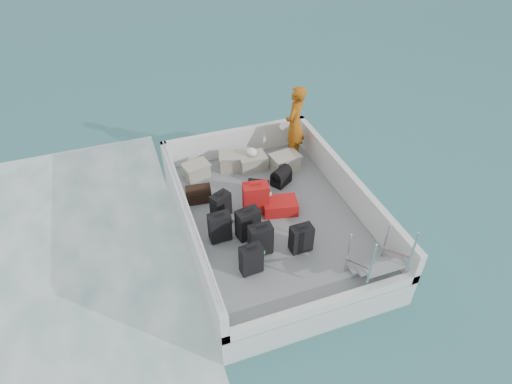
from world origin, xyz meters
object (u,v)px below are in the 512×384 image
suitcase_2 (221,206)px  suitcase_6 (301,239)px  crate_1 (233,162)px  crate_3 (285,163)px  suitcase_4 (248,224)px  crate_0 (197,171)px  suitcase_1 (220,227)px  suitcase_3 (261,240)px  suitcase_8 (280,206)px  passenger (295,124)px  crate_2 (252,163)px  suitcase_0 (251,260)px  suitcase_5 (256,199)px

suitcase_2 → suitcase_6: size_ratio=1.00×
crate_1 → crate_3: bearing=-21.8°
suitcase_4 → crate_0: bearing=91.0°
suitcase_1 → suitcase_6: suitcase_1 is taller
suitcase_1 → suitcase_3: size_ratio=0.95×
suitcase_2 → suitcase_8: suitcase_2 is taller
suitcase_6 → crate_3: size_ratio=0.94×
suitcase_1 → suitcase_8: size_ratio=0.89×
suitcase_2 → passenger: passenger is taller
suitcase_4 → suitcase_1: bearing=157.8°
suitcase_8 → crate_2: bearing=13.6°
suitcase_1 → suitcase_3: bearing=-44.8°
suitcase_2 → suitcase_3: suitcase_3 is taller
suitcase_8 → suitcase_0: bearing=152.4°
suitcase_4 → crate_2: (0.82, 2.09, -0.15)m
suitcase_6 → crate_0: 3.19m
suitcase_8 → crate_1: (-0.46, 1.80, 0.04)m
passenger → crate_0: bearing=-45.1°
suitcase_2 → crate_2: (1.15, 1.36, -0.11)m
crate_1 → suitcase_5: bearing=-90.8°
suitcase_1 → suitcase_2: suitcase_1 is taller
suitcase_5 → suitcase_8: suitcase_5 is taller
suitcase_5 → crate_2: bearing=83.5°
suitcase_5 → passenger: size_ratio=0.38×
suitcase_4 → crate_2: 2.25m
suitcase_2 → suitcase_8: (1.20, -0.26, -0.15)m
suitcase_3 → crate_0: (-0.57, 2.72, -0.17)m
suitcase_4 → suitcase_8: (0.87, 0.47, -0.19)m
suitcase_1 → crate_0: (0.05, 2.13, -0.15)m
passenger → suitcase_6: bearing=24.1°
suitcase_8 → crate_1: crate_1 is taller
suitcase_0 → passenger: bearing=50.9°
crate_0 → passenger: (2.41, -0.01, 0.77)m
suitcase_0 → suitcase_3: bearing=46.1°
suitcase_0 → passenger: passenger is taller
crate_1 → passenger: (1.52, -0.04, 0.74)m
suitcase_0 → suitcase_5: 1.61m
crate_2 → suitcase_6: bearing=-90.0°
crate_2 → passenger: size_ratio=0.32×
crate_2 → suitcase_1: bearing=-124.2°
passenger → suitcase_5: bearing=1.1°
suitcase_5 → crate_2: size_ratio=1.20×
crate_2 → suitcase_3: bearing=-106.0°
suitcase_2 → crate_1: (0.74, 1.54, -0.10)m
suitcase_4 → crate_0: size_ratio=1.21×
suitcase_2 → crate_0: (-0.15, 1.50, -0.13)m
suitcase_1 → crate_2: (1.35, 1.99, -0.14)m
suitcase_3 → passenger: (1.85, 2.71, 0.60)m
passenger → suitcase_8: bearing=13.8°
suitcase_0 → suitcase_5: suitcase_5 is taller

